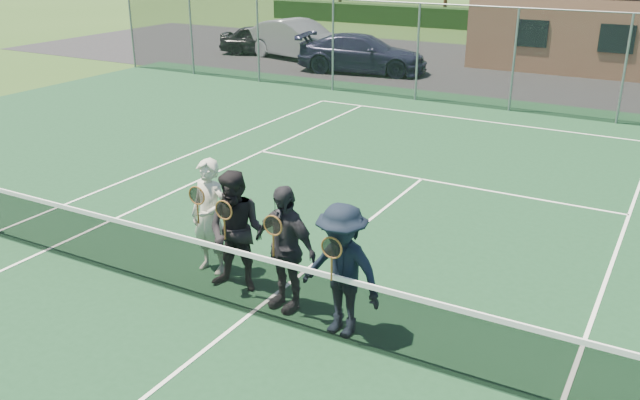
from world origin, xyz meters
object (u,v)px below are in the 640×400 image
object	(u,v)px
car_b	(298,40)
player_d	(342,271)
player_a	(210,217)
player_c	(284,248)
car_c	(362,54)
tennis_net	(249,281)
car_a	(263,40)
player_b	(237,232)

from	to	relation	value
car_b	player_d	distance (m)	21.68
car_b	player_a	distance (m)	19.89
player_c	car_c	bearing A→B (deg)	112.61
tennis_net	player_a	distance (m)	1.56
car_a	player_d	xyz separation A→B (m)	(13.67, -18.56, 0.28)
car_b	player_b	xyz separation A→B (m)	(9.80, -17.94, 0.11)
car_b	player_c	world-z (taller)	player_c
car_a	tennis_net	world-z (taller)	car_a
player_c	car_b	bearing A→B (deg)	120.61
car_b	player_d	bearing A→B (deg)	-133.87
car_a	car_c	size ratio (longest dim) A/B	0.76
car_a	player_b	world-z (taller)	player_b
player_a	player_c	bearing A→B (deg)	-13.60
car_c	car_a	bearing A→B (deg)	62.86
car_a	car_c	xyz separation A→B (m)	(5.77, -1.76, 0.08)
player_b	player_d	size ratio (longest dim) A/B	1.00
tennis_net	player_b	distance (m)	0.89
tennis_net	player_a	size ratio (longest dim) A/B	6.49
car_b	player_d	size ratio (longest dim) A/B	2.74
player_b	car_c	bearing A→B (deg)	110.10
car_c	player_b	xyz separation A→B (m)	(6.03, -16.46, 0.20)
car_c	player_a	world-z (taller)	player_a
tennis_net	player_c	world-z (taller)	player_c
tennis_net	player_a	world-z (taller)	player_a
tennis_net	car_c	bearing A→B (deg)	111.22
player_c	car_a	bearing A→B (deg)	124.65
car_a	player_a	size ratio (longest dim) A/B	2.08
tennis_net	player_a	xyz separation A→B (m)	(-1.27, 0.82, 0.38)
car_a	car_c	world-z (taller)	car_c
car_a	player_c	distance (m)	22.29
car_c	player_d	xyz separation A→B (m)	(7.90, -16.80, 0.20)
car_a	player_c	world-z (taller)	player_c
car_c	player_b	world-z (taller)	player_b
car_c	player_b	size ratio (longest dim) A/B	2.75
car_a	tennis_net	size ratio (longest dim) A/B	0.32
tennis_net	player_d	distance (m)	1.36
tennis_net	car_b	bearing A→B (deg)	119.31
tennis_net	player_b	xyz separation A→B (m)	(-0.58, 0.56, 0.38)
car_b	tennis_net	xyz separation A→B (m)	(10.38, -18.49, -0.27)
car_b	player_c	distance (m)	20.98
car_a	car_b	bearing A→B (deg)	-115.94
player_d	car_b	bearing A→B (deg)	122.56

